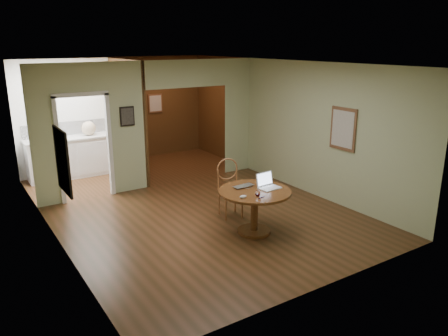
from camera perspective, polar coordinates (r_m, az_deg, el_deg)
floor at (r=7.72m, az=-0.94°, el=-7.21°), size 5.00×5.00×0.00m
room_shell at (r=9.85m, az=-13.00°, el=5.36°), size 5.20×7.50×5.00m
dining_table at (r=7.18m, az=4.02°, el=-4.38°), size 1.19×1.19×0.74m
chair at (r=7.87m, az=0.70°, el=-2.18°), size 0.52×0.52×1.05m
open_laptop at (r=7.25m, az=5.68°, el=-2.05°), size 0.36×0.32×0.24m
closed_laptop at (r=7.21m, az=2.83°, el=-2.50°), size 0.38×0.25×0.03m
mouse at (r=6.75m, az=2.50°, el=-3.76°), size 0.12×0.07×0.05m
wine_glass at (r=6.84m, az=4.43°, el=-3.28°), size 0.09×0.09×0.10m
pen at (r=6.78m, az=4.93°, el=-3.87°), size 0.14×0.05×0.01m
kitchen_cabinet at (r=10.81m, az=-19.15°, el=1.38°), size 2.06×0.60×0.94m
grocery_bag at (r=10.78m, az=-17.27°, el=4.96°), size 0.34×0.29×0.33m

